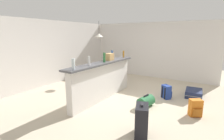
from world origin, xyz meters
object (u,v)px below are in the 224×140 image
dining_chair_near_partition (111,70)px  duffel_bag_green (146,101)px  bottle_green (104,57)px  bottle_amber (124,54)px  pendant_lamp (99,35)px  suitcase_flat_navy (194,93)px  suitcase_upright_black (142,120)px  backpack_blue (166,92)px  bottle_white (89,61)px  grocery_bag (110,57)px  bottle_blue (112,55)px  dining_table (101,66)px  backpack_orange (196,108)px  bottle_clear (73,64)px

dining_chair_near_partition → duffel_bag_green: size_ratio=1.74×
bottle_green → dining_chair_near_partition: bottle_green is taller
bottle_amber → pendant_lamp: 1.56m
suitcase_flat_navy → suitcase_upright_black: suitcase_upright_black is taller
bottle_green → dining_chair_near_partition: size_ratio=0.31×
pendant_lamp → backpack_blue: 3.51m
bottle_white → grocery_bag: 1.05m
bottle_green → suitcase_upright_black: size_ratio=0.42×
bottle_blue → duffel_bag_green: bearing=-110.1°
bottle_blue → dining_table: size_ratio=0.26×
bottle_green → suitcase_flat_navy: size_ratio=0.33×
pendant_lamp → suitcase_flat_navy: pendant_lamp is taller
dining_chair_near_partition → backpack_blue: dining_chair_near_partition is taller
backpack_orange → bottle_blue: bearing=81.6°
grocery_bag → backpack_blue: grocery_bag is taller
grocery_bag → suitcase_flat_navy: 2.94m
bottle_clear → suitcase_flat_navy: bottle_clear is taller
suitcase_upright_black → duffel_bag_green: size_ratio=1.26×
bottle_clear → pendant_lamp: size_ratio=0.38×
grocery_bag → pendant_lamp: size_ratio=0.38×
bottle_clear → bottle_green: (1.28, 0.02, 0.01)m
bottle_amber → dining_chair_near_partition: bottle_amber is taller
bottle_green → backpack_blue: 2.21m
bottle_blue → duffel_bag_green: 1.91m
bottle_clear → backpack_blue: (2.35, -1.57, -1.08)m
suitcase_upright_black → duffel_bag_green: suitcase_upright_black is taller
dining_table → pendant_lamp: bearing=156.4°
backpack_orange → bottle_amber: bearing=68.8°
bottle_green → duffel_bag_green: size_ratio=0.53×
pendant_lamp → bottle_blue: bearing=-127.7°
suitcase_flat_navy → bottle_white: bearing=134.9°
bottle_clear → backpack_blue: bearing=-33.8°
bottle_white → dining_chair_near_partition: bottle_white is taller
bottle_white → duffel_bag_green: (0.77, -1.34, -1.12)m
grocery_bag → backpack_blue: (0.66, -1.68, -1.06)m
bottle_clear → dining_chair_near_partition: 3.16m
bottle_amber → bottle_white: bearing=179.8°
duffel_bag_green → pendant_lamp: bearing=61.0°
bottle_white → bottle_green: bottle_green is taller
grocery_bag → duffel_bag_green: grocery_bag is taller
grocery_bag → dining_chair_near_partition: (1.25, 0.78, -0.74)m
dining_chair_near_partition → bottle_green: bearing=-152.6°
bottle_clear → bottle_green: size_ratio=0.93×
backpack_blue → bottle_clear: bearing=146.2°
duffel_bag_green → bottle_green: bearing=96.0°
bottle_green → bottle_amber: (1.26, 0.04, -0.02)m
bottle_white → bottle_blue: (1.29, 0.10, 0.03)m
pendant_lamp → backpack_orange: size_ratio=1.65×
backpack_orange → suitcase_upright_black: bearing=152.2°
backpack_orange → duffel_bag_green: bearing=96.2°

